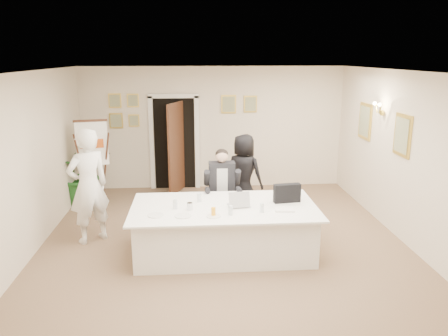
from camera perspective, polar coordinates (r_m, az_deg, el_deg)
name	(u,v)px	position (r m, az deg, el deg)	size (l,w,h in m)	color
floor	(225,249)	(7.17, 0.09, -10.52)	(7.00, 7.00, 0.00)	brown
ceiling	(225,72)	(6.50, 0.10, 12.46)	(6.00, 7.00, 0.02)	white
wall_back	(213,128)	(10.12, -1.40, 5.23)	(6.00, 0.10, 2.80)	beige
wall_front	(259,277)	(3.43, 4.62, -13.99)	(6.00, 0.10, 2.80)	beige
wall_left	(24,169)	(7.13, -24.70, -0.07)	(0.10, 7.00, 2.80)	beige
wall_right	(413,162)	(7.53, 23.49, 0.78)	(0.10, 7.00, 2.80)	beige
doorway	(175,145)	(10.00, -6.40, 2.95)	(1.14, 0.86, 2.20)	black
pictures_back_wall	(178,109)	(10.02, -6.02, 7.66)	(3.40, 0.06, 0.80)	gold
pictures_right_wall	(381,128)	(8.51, 19.88, 4.99)	(0.06, 2.20, 0.80)	gold
wall_sconce	(379,108)	(8.44, 19.65, 7.34)	(0.20, 0.30, 0.24)	gold
conference_table	(224,229)	(6.89, 0.00, -8.00)	(2.86, 1.52, 0.78)	white
seated_man	(222,188)	(7.78, -0.26, -2.69)	(0.63, 0.67, 1.46)	black
flip_chart	(94,168)	(9.25, -16.65, 0.05)	(0.64, 0.45, 1.77)	#3A2112
standing_man	(88,186)	(7.48, -17.29, -2.30)	(0.70, 0.46, 1.91)	white
standing_woman	(244,174)	(8.53, 2.58, -0.77)	(0.77, 0.50, 1.57)	black
potted_palm	(82,173)	(9.57, -18.06, -0.59)	(1.18, 1.03, 1.31)	#1D5920
laptop	(239,197)	(6.74, 1.92, -3.83)	(0.32, 0.35, 0.28)	#B7BABC
laptop_bag	(287,193)	(6.97, 8.23, -3.27)	(0.42, 0.12, 0.30)	black
paper_stack	(284,209)	(6.64, 7.90, -5.39)	(0.28, 0.20, 0.03)	white
plate_left	(156,215)	(6.44, -8.93, -6.12)	(0.24, 0.24, 0.01)	white
plate_mid	(183,216)	(6.37, -5.37, -6.24)	(0.24, 0.24, 0.01)	white
plate_near	(214,216)	(6.33, -1.37, -6.31)	(0.21, 0.21, 0.01)	white
glass_a	(175,204)	(6.67, -6.40, -4.73)	(0.07, 0.07, 0.14)	silver
glass_b	(230,210)	(6.38, 0.85, -5.55)	(0.07, 0.07, 0.14)	silver
glass_c	(262,208)	(6.50, 4.97, -5.20)	(0.06, 0.06, 0.14)	silver
glass_d	(199,197)	(6.95, -3.26, -3.86)	(0.07, 0.07, 0.14)	silver
oj_glass	(213,212)	(6.33, -1.39, -5.74)	(0.06, 0.06, 0.13)	#FA9F15
steel_jug	(190,206)	(6.61, -4.50, -5.01)	(0.09, 0.09, 0.11)	silver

